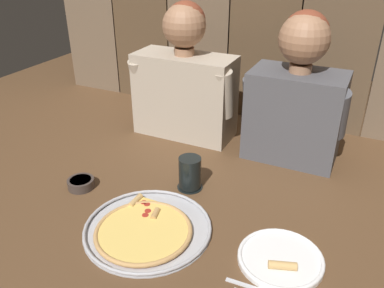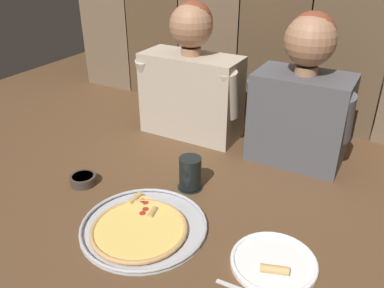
% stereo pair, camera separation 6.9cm
% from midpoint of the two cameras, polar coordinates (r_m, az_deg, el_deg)
% --- Properties ---
extents(ground_plane, '(3.20, 3.20, 0.00)m').
position_cam_midpoint_polar(ground_plane, '(1.30, -2.98, -9.06)').
color(ground_plane, brown).
extents(pizza_tray, '(0.38, 0.38, 0.03)m').
position_cam_midpoint_polar(pizza_tray, '(1.21, -8.32, -12.01)').
color(pizza_tray, '#B2B2B7').
rests_on(pizza_tray, ground).
extents(dinner_plate, '(0.23, 0.23, 0.03)m').
position_cam_midpoint_polar(dinner_plate, '(1.12, 10.86, -15.91)').
color(dinner_plate, white).
rests_on(dinner_plate, ground).
extents(drinking_glass, '(0.09, 0.09, 0.12)m').
position_cam_midpoint_polar(drinking_glass, '(1.36, -1.77, -4.26)').
color(drinking_glass, black).
rests_on(drinking_glass, ground).
extents(dipping_bowl, '(0.09, 0.09, 0.03)m').
position_cam_midpoint_polar(dipping_bowl, '(1.44, -17.03, -5.40)').
color(dipping_bowl, '#3D332D').
rests_on(dipping_bowl, ground).
extents(diner_left, '(0.45, 0.19, 0.56)m').
position_cam_midpoint_polar(diner_left, '(1.66, -2.29, 9.31)').
color(diner_left, '#B2A38E').
rests_on(diner_left, ground).
extents(diner_right, '(0.38, 0.21, 0.56)m').
position_cam_midpoint_polar(diner_right, '(1.51, 13.59, 6.82)').
color(diner_right, '#4C4C51').
rests_on(diner_right, ground).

